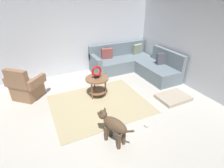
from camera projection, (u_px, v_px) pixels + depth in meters
The scene contains 11 objects.
ground_plane at pixel (105, 124), 3.78m from camera, with size 6.00×6.00×0.10m, color beige.
wall_back at pixel (67, 33), 5.46m from camera, with size 6.00×0.12×2.70m, color silver.
wall_right at pixel (214, 45), 4.26m from camera, with size 0.12×6.00×2.70m, color silver.
area_rug at pixel (100, 104), 4.37m from camera, with size 2.30×1.90×0.01m, color tan.
sectional_couch at pixel (134, 64), 5.99m from camera, with size 2.20×2.25×0.88m.
armchair at pixel (26, 87), 4.49m from camera, with size 1.00×0.98×0.88m.
side_table at pixel (97, 82), 4.53m from camera, with size 0.60×0.60×0.54m.
torus_sculpture at pixel (97, 72), 4.39m from camera, with size 0.28×0.08×0.33m.
dog_bed_mat at pixel (173, 97), 4.56m from camera, with size 0.80×0.60×0.09m, color #B2A38E.
dog at pixel (113, 125), 3.13m from camera, with size 0.40×0.80×0.63m.
dog_toy_ball at pixel (147, 125), 3.62m from camera, with size 0.09×0.09×0.09m, color silver.
Camera 1 is at (-1.15, -2.70, 2.50)m, focal length 27.97 mm.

